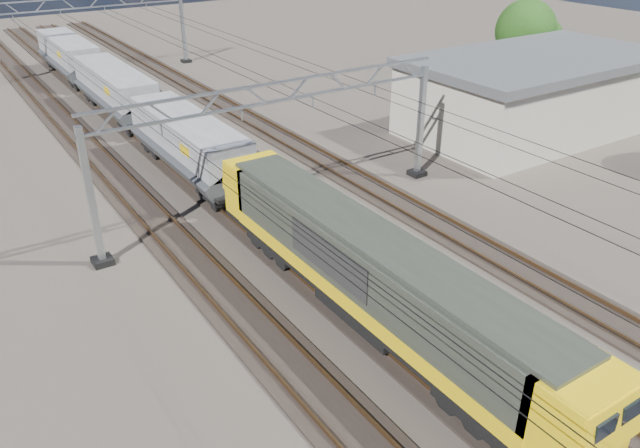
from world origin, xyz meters
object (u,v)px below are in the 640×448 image
hopper_wagon_mid (115,88)px  tree_far (530,33)px  catenary_gantry_mid (280,144)px  hopper_wagon_lead (188,141)px  catenary_gantry_far (87,33)px  industrial_shed (534,93)px  hopper_wagon_third (69,54)px  locomotive (371,272)px

hopper_wagon_mid → tree_far: 34.50m
catenary_gantry_mid → hopper_wagon_lead: size_ratio=1.53×
hopper_wagon_lead → catenary_gantry_far: bearing=86.0°
catenary_gantry_mid → catenary_gantry_far: (0.00, 36.00, 0.00)m
industrial_shed → tree_far: 11.60m
tree_far → industrial_shed: bearing=-136.9°
hopper_wagon_third → catenary_gantry_mid: bearing=-86.8°
catenary_gantry_mid → locomotive: (-2.00, -10.31, -1.58)m
catenary_gantry_far → locomotive: catenary_gantry_far is taller
hopper_wagon_third → industrial_shed: bearing=-54.6°
catenary_gantry_mid → hopper_wagon_mid: 21.74m
catenary_gantry_mid → catenary_gantry_far: bearing=90.0°
locomotive → hopper_wagon_mid: bearing=90.0°
catenary_gantry_mid → hopper_wagon_third: 35.88m
hopper_wagon_third → industrial_shed: size_ratio=0.70×
hopper_wagon_mid → tree_far: size_ratio=1.70×
locomotive → industrial_shed: (24.00, 12.31, 0.40)m
catenary_gantry_far → hopper_wagon_mid: 14.65m
hopper_wagon_lead → hopper_wagon_third: same height
locomotive → tree_far: tree_far is taller
hopper_wagon_lead → tree_far: size_ratio=1.70×
tree_far → hopper_wagon_third: bearing=141.2°
hopper_wagon_lead → tree_far: tree_far is taller
hopper_wagon_third → tree_far: bearing=-38.8°
locomotive → industrial_shed: size_ratio=1.13×
catenary_gantry_far → hopper_wagon_lead: catenary_gantry_far is taller
hopper_wagon_mid → industrial_shed: size_ratio=0.70×
locomotive → hopper_wagon_third: (-0.00, 46.10, -0.09)m
catenary_gantry_mid → hopper_wagon_mid: bearing=95.3°
catenary_gantry_far → hopper_wagon_lead: bearing=-94.0°
hopper_wagon_mid → tree_far: bearing=-20.1°
industrial_shed → catenary_gantry_far: bearing=122.9°
locomotive → tree_far: bearing=31.9°
hopper_wagon_lead → locomotive: bearing=-90.0°
hopper_wagon_lead → hopper_wagon_mid: same height
catenary_gantry_mid → catenary_gantry_far: size_ratio=1.00×
hopper_wagon_mid → industrial_shed: industrial_shed is taller
catenary_gantry_far → hopper_wagon_third: (-2.00, -0.22, -1.67)m
hopper_wagon_mid → catenary_gantry_mid: bearing=-84.7°
catenary_gantry_far → hopper_wagon_lead: size_ratio=1.53×
catenary_gantry_far → industrial_shed: size_ratio=1.07×
hopper_wagon_lead → hopper_wagon_third: bearing=90.0°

